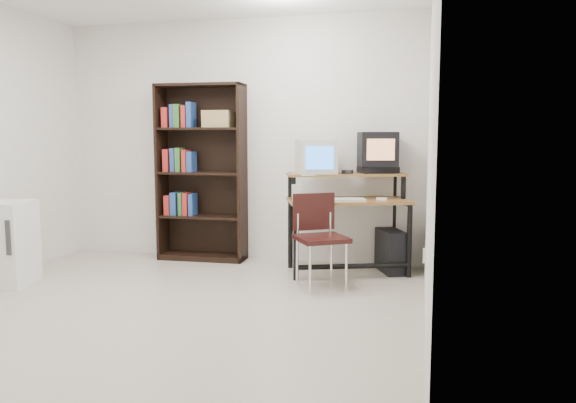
% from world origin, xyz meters
% --- Properties ---
extents(floor, '(4.00, 4.00, 0.01)m').
position_xyz_m(floor, '(0.00, 0.00, -0.01)').
color(floor, '#BFB49E').
rests_on(floor, ground).
extents(back_wall, '(4.00, 0.01, 2.60)m').
position_xyz_m(back_wall, '(0.00, 2.00, 1.30)').
color(back_wall, silver).
rests_on(back_wall, floor).
extents(right_wall, '(0.01, 4.00, 2.60)m').
position_xyz_m(right_wall, '(2.00, 0.00, 1.30)').
color(right_wall, silver).
rests_on(right_wall, floor).
extents(computer_desk, '(1.30, 0.94, 0.98)m').
position_xyz_m(computer_desk, '(1.24, 1.62, 0.68)').
color(computer_desk, olive).
rests_on(computer_desk, floor).
extents(crt_monitor, '(0.47, 0.47, 0.34)m').
position_xyz_m(crt_monitor, '(0.92, 1.61, 1.14)').
color(crt_monitor, beige).
rests_on(crt_monitor, computer_desk).
extents(vcr, '(0.44, 0.40, 0.08)m').
position_xyz_m(vcr, '(1.52, 1.84, 1.01)').
color(vcr, black).
rests_on(vcr, computer_desk).
extents(crt_tv, '(0.44, 0.43, 0.34)m').
position_xyz_m(crt_tv, '(1.51, 1.83, 1.22)').
color(crt_tv, black).
rests_on(crt_tv, vcr).
extents(cd_spindle, '(0.15, 0.15, 0.05)m').
position_xyz_m(cd_spindle, '(1.23, 1.66, 0.99)').
color(cd_spindle, '#26262B').
rests_on(cd_spindle, computer_desk).
extents(keyboard, '(0.51, 0.33, 0.03)m').
position_xyz_m(keyboard, '(1.19, 1.45, 0.74)').
color(keyboard, beige).
rests_on(keyboard, computer_desk).
extents(mousepad, '(0.28, 0.27, 0.01)m').
position_xyz_m(mousepad, '(1.59, 1.60, 0.72)').
color(mousepad, black).
rests_on(mousepad, computer_desk).
extents(mouse, '(0.11, 0.07, 0.03)m').
position_xyz_m(mouse, '(1.57, 1.60, 0.74)').
color(mouse, white).
rests_on(mouse, mousepad).
extents(desk_speaker, '(0.10, 0.10, 0.17)m').
position_xyz_m(desk_speaker, '(0.78, 1.36, 0.80)').
color(desk_speaker, beige).
rests_on(desk_speaker, computer_desk).
extents(pc_tower, '(0.36, 0.49, 0.42)m').
position_xyz_m(pc_tower, '(1.67, 1.73, 0.21)').
color(pc_tower, black).
rests_on(pc_tower, floor).
extents(school_chair, '(0.57, 0.57, 0.83)m').
position_xyz_m(school_chair, '(1.06, 1.03, 0.51)').
color(school_chair, black).
rests_on(school_chair, floor).
extents(bookshelf, '(0.96, 0.35, 1.91)m').
position_xyz_m(bookshelf, '(-0.39, 1.86, 0.97)').
color(bookshelf, black).
rests_on(bookshelf, floor).
extents(mini_fridge, '(0.52, 0.52, 0.77)m').
position_xyz_m(mini_fridge, '(-1.72, 0.40, 0.38)').
color(mini_fridge, white).
rests_on(mini_fridge, floor).
extents(wall_outlet, '(0.02, 0.08, 0.12)m').
position_xyz_m(wall_outlet, '(1.99, 1.15, 0.30)').
color(wall_outlet, beige).
rests_on(wall_outlet, right_wall).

